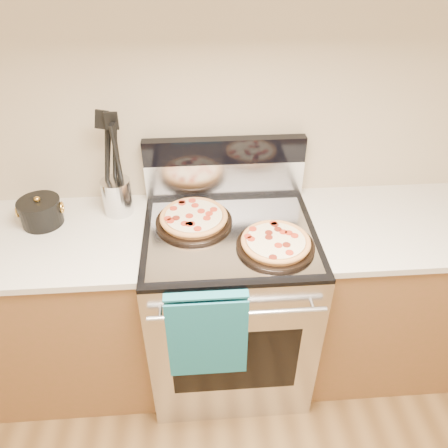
{
  "coord_description": "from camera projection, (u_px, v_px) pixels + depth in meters",
  "views": [
    {
      "loc": [
        -0.14,
        0.12,
        2.08
      ],
      "look_at": [
        -0.03,
        1.55,
        1.04
      ],
      "focal_mm": 35.0,
      "sensor_mm": 36.0,
      "label": 1
    }
  ],
  "objects": [
    {
      "name": "pepperoni_pizza_front",
      "position": [
        276.0,
        243.0,
        1.81
      ],
      "size": [
        0.35,
        0.35,
        0.04
      ],
      "primitive_type": null,
      "rotation": [
        0.0,
        0.0,
        0.09
      ],
      "color": "#B06C35",
      "rests_on": "foil_sheet"
    },
    {
      "name": "foil_sheet",
      "position": [
        230.0,
        235.0,
        1.89
      ],
      "size": [
        0.7,
        0.55,
        0.01
      ],
      "primitive_type": "cube",
      "color": "gray",
      "rests_on": "cooktop"
    },
    {
      "name": "cabinet_right",
      "position": [
        396.0,
        294.0,
        2.28
      ],
      "size": [
        1.0,
        0.62,
        0.88
      ],
      "primitive_type": "cube",
      "color": "brown",
      "rests_on": "ground"
    },
    {
      "name": "range_body",
      "position": [
        229.0,
        306.0,
        2.2
      ],
      "size": [
        0.76,
        0.68,
        0.9
      ],
      "primitive_type": "cube",
      "color": "#B7B7BC",
      "rests_on": "ground"
    },
    {
      "name": "saucepan",
      "position": [
        41.0,
        213.0,
        1.96
      ],
      "size": [
        0.2,
        0.2,
        0.11
      ],
      "primitive_type": "cylinder",
      "rotation": [
        0.0,
        0.0,
        0.1
      ],
      "color": "black",
      "rests_on": "countertop_left"
    },
    {
      "name": "dish_towel",
      "position": [
        207.0,
        333.0,
        1.74
      ],
      "size": [
        0.32,
        0.05,
        0.42
      ],
      "primitive_type": null,
      "color": "#1A5982",
      "rests_on": "oven_handle"
    },
    {
      "name": "utensil_crock",
      "position": [
        117.0,
        196.0,
        2.02
      ],
      "size": [
        0.16,
        0.16,
        0.17
      ],
      "primitive_type": "cylinder",
      "rotation": [
        0.0,
        0.0,
        -0.24
      ],
      "color": "silver",
      "rests_on": "countertop_left"
    },
    {
      "name": "cooktop",
      "position": [
        230.0,
        233.0,
        1.93
      ],
      "size": [
        0.76,
        0.68,
        0.02
      ],
      "primitive_type": "cube",
      "color": "black",
      "rests_on": "range_body"
    },
    {
      "name": "backsplash_lower",
      "position": [
        225.0,
        178.0,
        2.12
      ],
      "size": [
        0.76,
        0.06,
        0.18
      ],
      "primitive_type": "cube",
      "color": "silver",
      "rests_on": "cooktop"
    },
    {
      "name": "countertop_right",
      "position": [
        419.0,
        224.0,
        2.01
      ],
      "size": [
        1.02,
        0.64,
        0.03
      ],
      "primitive_type": "cube",
      "color": "beige",
      "rests_on": "cabinet_right"
    },
    {
      "name": "pepperoni_pizza_back",
      "position": [
        194.0,
        219.0,
        1.95
      ],
      "size": [
        0.41,
        0.41,
        0.05
      ],
      "primitive_type": null,
      "rotation": [
        0.0,
        0.0,
        -0.24
      ],
      "color": "#B06C35",
      "rests_on": "foil_sheet"
    },
    {
      "name": "countertop_left",
      "position": [
        29.0,
        241.0,
        1.91
      ],
      "size": [
        1.02,
        0.64,
        0.03
      ],
      "primitive_type": "cube",
      "color": "beige",
      "rests_on": "cabinet_left"
    },
    {
      "name": "backsplash_upper",
      "position": [
        225.0,
        150.0,
        2.03
      ],
      "size": [
        0.76,
        0.06,
        0.12
      ],
      "primitive_type": "cube",
      "color": "black",
      "rests_on": "backsplash_lower"
    },
    {
      "name": "oven_handle",
      "position": [
        238.0,
        314.0,
        1.69
      ],
      "size": [
        0.7,
        0.03,
        0.03
      ],
      "primitive_type": "cylinder",
      "rotation": [
        0.0,
        1.57,
        0.0
      ],
      "color": "silver",
      "rests_on": "range_body"
    },
    {
      "name": "wall_back",
      "position": [
        224.0,
        108.0,
        1.95
      ],
      "size": [
        4.0,
        0.0,
        4.0
      ],
      "primitive_type": "plane",
      "rotation": [
        1.57,
        0.0,
        0.0
      ],
      "color": "tan",
      "rests_on": "ground"
    },
    {
      "name": "cabinet_left",
      "position": [
        53.0,
        313.0,
        2.17
      ],
      "size": [
        1.0,
        0.62,
        0.88
      ],
      "primitive_type": "cube",
      "color": "brown",
      "rests_on": "ground"
    },
    {
      "name": "oven_window",
      "position": [
        235.0,
        362.0,
        1.93
      ],
      "size": [
        0.56,
        0.01,
        0.4
      ],
      "primitive_type": "cube",
      "color": "black",
      "rests_on": "range_body"
    }
  ]
}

